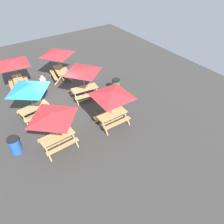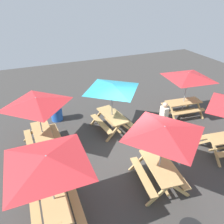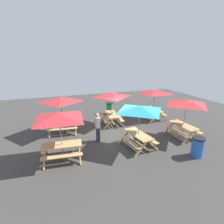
# 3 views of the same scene
# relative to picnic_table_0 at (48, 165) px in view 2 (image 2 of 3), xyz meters

# --- Properties ---
(ground_plane) EXTENTS (25.65, 25.65, 0.00)m
(ground_plane) POSITION_rel_picnic_table_0_xyz_m (3.56, 1.95, -1.99)
(ground_plane) COLOR #3D3A38
(ground_plane) RESTS_ON ground
(picnic_table_0) EXTENTS (2.83, 2.83, 2.34)m
(picnic_table_0) POSITION_rel_picnic_table_0_xyz_m (0.00, 0.00, 0.00)
(picnic_table_0) COLOR tan
(picnic_table_0) RESTS_ON ground
(picnic_table_1) EXTENTS (2.24, 2.24, 2.34)m
(picnic_table_1) POSITION_rel_picnic_table_0_xyz_m (3.22, 3.61, 0.00)
(picnic_table_1) COLOR tan
(picnic_table_1) RESTS_ON ground
(picnic_table_2) EXTENTS (2.23, 2.23, 2.34)m
(picnic_table_2) POSITION_rel_picnic_table_0_xyz_m (3.40, -0.02, 0.00)
(picnic_table_2) COLOR tan
(picnic_table_2) RESTS_ON ground
(picnic_table_3) EXTENTS (2.81, 2.81, 2.34)m
(picnic_table_3) POSITION_rel_picnic_table_0_xyz_m (7.12, 3.44, 0.00)
(picnic_table_3) COLOR tan
(picnic_table_3) RESTS_ON ground
(picnic_table_4) EXTENTS (2.11, 2.11, 2.34)m
(picnic_table_4) POSITION_rel_picnic_table_0_xyz_m (0.10, 3.41, 0.00)
(picnic_table_4) COLOR tan
(picnic_table_4) RESTS_ON ground
(trash_bin_blue) EXTENTS (0.59, 0.59, 0.98)m
(trash_bin_blue) POSITION_rel_picnic_table_0_xyz_m (0.98, 5.40, -1.49)
(trash_bin_blue) COLOR blue
(trash_bin_blue) RESTS_ON ground
(person_standing) EXTENTS (0.24, 0.37, 1.67)m
(person_standing) POSITION_rel_picnic_table_0_xyz_m (5.06, 2.24, -1.10)
(person_standing) COLOR #2D334C
(person_standing) RESTS_ON ground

